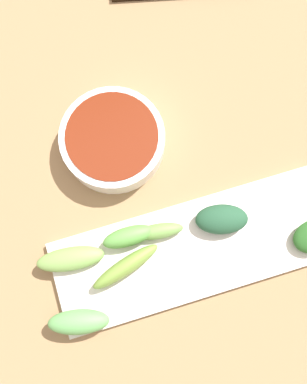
% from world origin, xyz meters
% --- Properties ---
extents(tabletop, '(2.10, 2.10, 0.02)m').
position_xyz_m(tabletop, '(0.00, 0.00, 0.01)').
color(tabletop, '#94744E').
rests_on(tabletop, ground).
extents(sauce_bowl, '(0.15, 0.15, 0.04)m').
position_xyz_m(sauce_bowl, '(-0.11, -0.04, 0.04)').
color(sauce_bowl, white).
rests_on(sauce_bowl, tabletop).
extents(serving_plate, '(0.13, 0.39, 0.01)m').
position_xyz_m(serving_plate, '(0.06, 0.03, 0.03)').
color(serving_plate, silver).
rests_on(serving_plate, tabletop).
extents(broccoli_stalk_0, '(0.05, 0.10, 0.03)m').
position_xyz_m(broccoli_stalk_0, '(0.06, -0.07, 0.05)').
color(broccoli_stalk_0, '#78A03F').
rests_on(broccoli_stalk_0, serving_plate).
extents(broccoli_stalk_1, '(0.03, 0.07, 0.02)m').
position_xyz_m(broccoli_stalk_1, '(0.03, -0.02, 0.04)').
color(broccoli_stalk_1, '#6FA04B').
rests_on(broccoli_stalk_1, serving_plate).
extents(broccoli_stalk_2, '(0.04, 0.09, 0.02)m').
position_xyz_m(broccoli_stalk_2, '(0.03, -0.14, 0.04)').
color(broccoli_stalk_2, '#79A450').
rests_on(broccoli_stalk_2, serving_plate).
extents(broccoli_stalk_3, '(0.03, 0.07, 0.03)m').
position_xyz_m(broccoli_stalk_3, '(0.02, -0.06, 0.05)').
color(broccoli_stalk_3, '#5FA648').
rests_on(broccoli_stalk_3, serving_plate).
extents(broccoli_leafy_5, '(0.06, 0.08, 0.03)m').
position_xyz_m(broccoli_leafy_5, '(0.04, 0.07, 0.05)').
color(broccoli_leafy_5, '#245035').
rests_on(broccoli_leafy_5, serving_plate).
extents(broccoli_stalk_6, '(0.05, 0.08, 0.03)m').
position_xyz_m(broccoli_stalk_6, '(0.11, -0.15, 0.05)').
color(broccoli_stalk_6, '#63A95B').
rests_on(broccoli_stalk_6, serving_plate).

